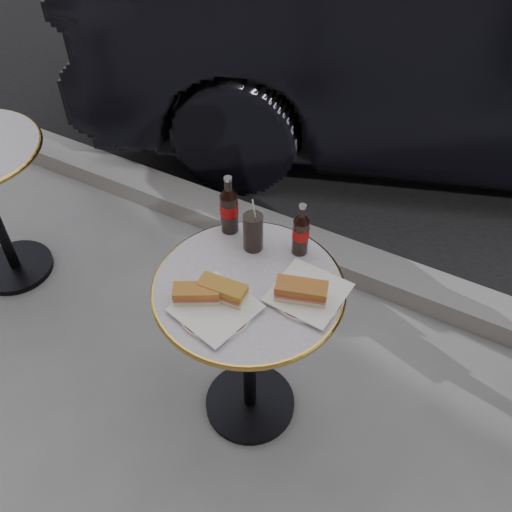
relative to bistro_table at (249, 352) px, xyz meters
The scene contains 12 objects.
ground 0.37m from the bistro_table, ahead, with size 80.00×80.00×0.00m, color gray.
curb 0.95m from the bistro_table, 90.00° to the left, with size 40.00×0.20×0.12m, color gray.
bistro_table is the anchor object (origin of this frame).
plate_left 0.40m from the bistro_table, 104.14° to the right, with size 0.23×0.23×0.01m, color white.
plate_right 0.42m from the bistro_table, 15.99° to the left, with size 0.23×0.23×0.01m, color white.
sandwich_left_a 0.44m from the bistro_table, 127.21° to the right, with size 0.14×0.07×0.05m, color #B8702E.
sandwich_left_b 0.42m from the bistro_table, 114.93° to the right, with size 0.15×0.07×0.05m, color #B57C2E.
sandwich_right 0.44m from the bistro_table, ahead, with size 0.16×0.07×0.05m, color #AE652C.
cola_bottle_left 0.55m from the bistro_table, 133.10° to the left, with size 0.06×0.06×0.23m, color black, non-canonical shape.
cola_bottle_right 0.52m from the bistro_table, 70.80° to the left, with size 0.06×0.06×0.20m, color black, non-canonical shape.
cola_glass 0.47m from the bistro_table, 114.01° to the left, with size 0.07×0.07×0.14m, color black.
parked_car 2.39m from the bistro_table, 82.83° to the left, with size 4.59×1.59×1.51m, color black.
Camera 1 is at (0.60, -1.04, 2.08)m, focal length 40.00 mm.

